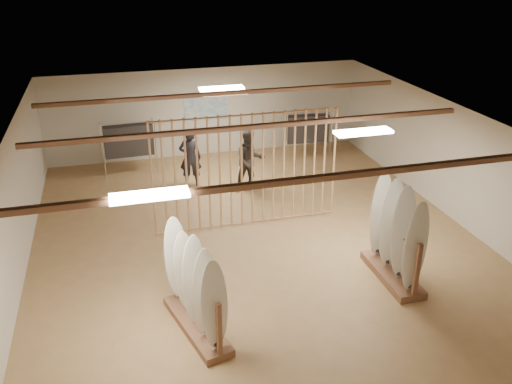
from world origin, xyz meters
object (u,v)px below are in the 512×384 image
object	(u,v)px
rack_left	(195,299)
shopper_a	(190,154)
rack_right	(395,248)
clothing_rack_a	(129,140)
shopper_b	(250,157)
clothing_rack_b	(308,129)

from	to	relation	value
rack_left	shopper_a	size ratio (longest dim) A/B	1.07
rack_right	shopper_a	distance (m)	6.64
clothing_rack_a	shopper_b	size ratio (longest dim) A/B	0.81
clothing_rack_b	clothing_rack_a	bearing A→B (deg)	-175.05
rack_right	clothing_rack_b	world-z (taller)	rack_right
shopper_b	rack_left	bearing A→B (deg)	-117.77
rack_left	clothing_rack_a	distance (m)	7.76
rack_right	shopper_b	world-z (taller)	rack_right
clothing_rack_b	shopper_b	bearing A→B (deg)	-134.31
clothing_rack_a	shopper_a	distance (m)	2.08
rack_right	shopper_b	xyz separation A→B (m)	(-1.67, 5.05, 0.29)
shopper_b	clothing_rack_a	bearing A→B (deg)	141.78
clothing_rack_b	shopper_a	size ratio (longest dim) A/B	0.80
rack_left	shopper_b	world-z (taller)	shopper_b
rack_left	shopper_b	bearing A→B (deg)	52.17
shopper_a	shopper_b	xyz separation A→B (m)	(1.52, -0.77, 0.04)
rack_right	shopper_a	world-z (taller)	rack_right
clothing_rack_a	shopper_a	xyz separation A→B (m)	(1.59, -1.34, -0.10)
clothing_rack_a	rack_right	bearing A→B (deg)	-58.91
rack_left	shopper_a	bearing A→B (deg)	67.48
rack_right	shopper_a	size ratio (longest dim) A/B	1.10
rack_right	shopper_a	bearing A→B (deg)	119.18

